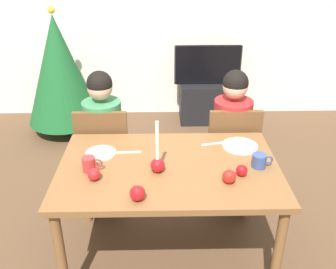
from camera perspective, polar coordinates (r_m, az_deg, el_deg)
ground_plane at (r=2.88m, az=0.09°, el=-17.46°), size 7.68×7.68×0.00m
back_wall at (r=4.71m, az=-0.65°, el=18.31°), size 6.40×0.10×2.60m
dining_table at (r=2.46m, az=0.10°, el=-6.35°), size 1.40×0.90×0.75m
chair_left at (r=3.09m, az=-9.48°, el=-2.54°), size 0.40×0.40×0.90m
chair_right at (r=3.11m, az=9.40°, el=-2.35°), size 0.40×0.40×0.90m
person_left_child at (r=3.09m, az=-9.49°, el=-1.32°), size 0.30×0.30×1.17m
person_right_child at (r=3.11m, az=9.38°, el=-1.13°), size 0.30×0.30×1.17m
tv_stand at (r=4.74m, az=5.72°, el=4.89°), size 0.64×0.40×0.48m
tv at (r=4.58m, az=5.99°, el=10.34°), size 0.79×0.05×0.46m
christmas_tree at (r=4.43m, az=-16.01°, el=9.30°), size 0.82×0.82×1.43m
candle_centerpiece at (r=2.32m, az=-1.57°, el=-4.13°), size 0.09×0.09×0.34m
plate_left at (r=2.58m, az=-10.04°, el=-2.75°), size 0.20×0.20×0.01m
plate_right at (r=2.68m, az=10.76°, el=-1.68°), size 0.24×0.24×0.01m
mug_left at (r=2.39m, az=-11.71°, el=-4.38°), size 0.13×0.08×0.10m
mug_right at (r=2.45m, az=13.61°, el=-3.85°), size 0.13×0.09×0.09m
fork_left at (r=2.57m, az=-6.04°, el=-2.69°), size 0.18×0.02×0.01m
fork_right at (r=2.68m, az=6.85°, el=-1.37°), size 0.18×0.05×0.01m
apple_near_candle at (r=2.35m, az=11.02°, el=-5.32°), size 0.07×0.07×0.07m
apple_by_left_plate at (r=2.26m, az=9.16°, el=-6.25°), size 0.08×0.08×0.08m
apple_by_right_mug at (r=2.30m, az=-11.06°, el=-5.89°), size 0.08×0.08×0.08m
apple_far_edge at (r=2.10m, az=-4.61°, el=-8.78°), size 0.09×0.09×0.09m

